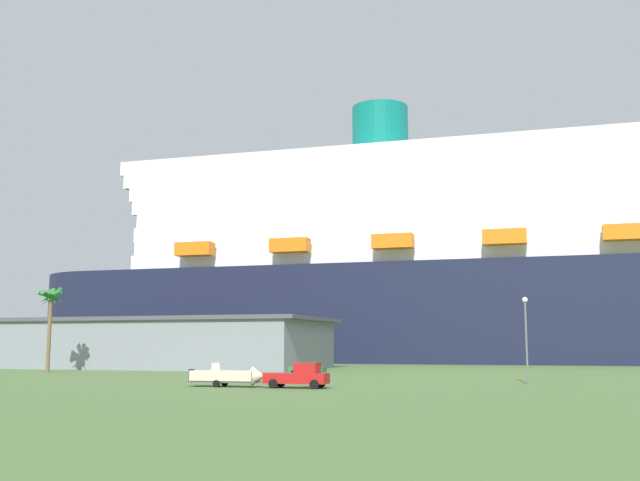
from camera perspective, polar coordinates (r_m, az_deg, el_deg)
The scene contains 9 objects.
ground_plane at distance 116.23m, azimuth -0.39°, elevation -9.76°, with size 600.00×600.00×0.00m, color #4C6B38.
cruise_ship at distance 161.97m, azimuth 13.18°, elevation -2.47°, with size 219.55×39.02×61.63m.
terminal_building at distance 129.76m, azimuth -15.11°, elevation -7.53°, with size 71.34×26.54×7.93m.
pickup_truck at distance 66.89m, azimuth -1.60°, elevation -10.25°, with size 5.62×2.32×2.20m.
small_boat_on_trailer at distance 69.21m, azimuth -6.83°, elevation -10.19°, with size 8.38×2.05×2.15m.
palm_tree at distance 111.23m, azimuth -19.76°, elevation -4.50°, with size 3.61×3.56×11.73m.
street_lamp at distance 76.81m, azimuth 15.37°, elevation -6.38°, with size 0.56×0.56×8.44m.
parked_car_green_wagon at distance 94.46m, azimuth -0.93°, elevation -9.69°, with size 4.56×2.28×1.58m.
parked_car_red_hatchback at distance 109.42m, azimuth -4.10°, elevation -9.42°, with size 4.50×2.36×1.58m.
Camera 1 is at (33.02, -81.38, 3.81)m, focal length 42.14 mm.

